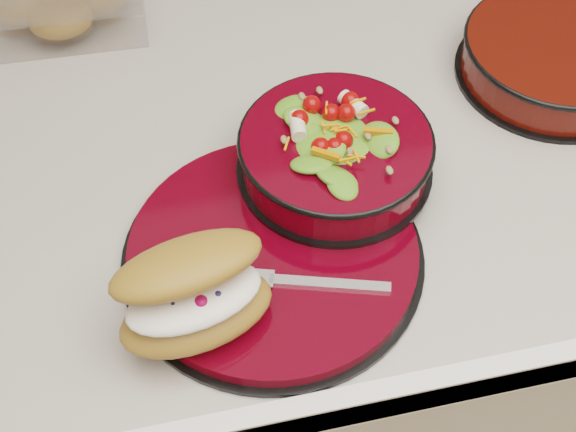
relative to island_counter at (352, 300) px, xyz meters
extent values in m
cube|color=#AE7846|center=(0.00, 0.00, -0.46)|extent=(4.00, 4.00, 0.01)
cube|color=silver|center=(0.00, 0.00, -0.02)|extent=(1.16, 0.66, 0.86)
cube|color=#B4AFA5|center=(0.00, 0.00, 0.43)|extent=(1.24, 0.74, 0.04)
cube|color=white|center=(0.00, -0.36, 0.43)|extent=(1.24, 0.02, 0.05)
cylinder|color=black|center=(-0.17, -0.20, 0.45)|extent=(0.31, 0.31, 0.01)
cylinder|color=#58030C|center=(-0.17, -0.20, 0.46)|extent=(0.29, 0.29, 0.01)
torus|color=black|center=(-0.16, -0.21, 0.46)|extent=(0.16, 0.16, 0.01)
cylinder|color=black|center=(-0.08, -0.11, 0.47)|extent=(0.21, 0.21, 0.01)
cylinder|color=#58030C|center=(-0.08, -0.11, 0.49)|extent=(0.20, 0.20, 0.04)
torus|color=black|center=(-0.08, -0.11, 0.51)|extent=(0.20, 0.20, 0.01)
ellipsoid|color=#3E7922|center=(-0.08, -0.11, 0.51)|extent=(0.17, 0.17, 0.07)
sphere|color=red|center=(-0.04, -0.11, 0.54)|extent=(0.02, 0.02, 0.02)
sphere|color=red|center=(-0.05, -0.08, 0.54)|extent=(0.02, 0.02, 0.02)
sphere|color=red|center=(-0.08, -0.07, 0.54)|extent=(0.02, 0.02, 0.02)
sphere|color=red|center=(-0.11, -0.08, 0.54)|extent=(0.02, 0.02, 0.02)
sphere|color=red|center=(-0.12, -0.11, 0.54)|extent=(0.02, 0.02, 0.02)
sphere|color=red|center=(-0.11, -0.14, 0.54)|extent=(0.02, 0.02, 0.02)
sphere|color=red|center=(-0.08, -0.15, 0.54)|extent=(0.02, 0.02, 0.02)
sphere|color=red|center=(-0.05, -0.14, 0.54)|extent=(0.02, 0.02, 0.02)
cylinder|color=silver|center=(-0.05, -0.08, 0.54)|extent=(0.03, 0.04, 0.02)
cylinder|color=silver|center=(-0.12, -0.09, 0.54)|extent=(0.04, 0.03, 0.02)
cube|color=orange|center=(-0.10, -0.14, 0.54)|extent=(0.03, 0.03, 0.01)
cube|color=orange|center=(-0.04, -0.12, 0.54)|extent=(0.03, 0.02, 0.01)
ellipsoid|color=#AD6C35|center=(-0.25, -0.27, 0.49)|extent=(0.16, 0.11, 0.04)
ellipsoid|color=white|center=(-0.25, -0.27, 0.51)|extent=(0.14, 0.09, 0.02)
ellipsoid|color=#AD6C35|center=(-0.25, -0.25, 0.54)|extent=(0.15, 0.10, 0.04)
sphere|color=#B50C39|center=(-0.27, -0.27, 0.52)|extent=(0.02, 0.02, 0.02)
sphere|color=#B50C39|center=(-0.24, -0.28, 0.52)|extent=(0.02, 0.02, 0.02)
sphere|color=#191947|center=(-0.26, -0.26, 0.52)|extent=(0.01, 0.01, 0.01)
sphere|color=#191947|center=(-0.24, -0.27, 0.52)|extent=(0.01, 0.01, 0.01)
sphere|color=#191947|center=(-0.25, -0.27, 0.52)|extent=(0.01, 0.01, 0.01)
sphere|color=#191947|center=(-0.23, -0.27, 0.52)|extent=(0.01, 0.01, 0.01)
sphere|color=#191947|center=(-0.27, -0.28, 0.52)|extent=(0.01, 0.01, 0.01)
sphere|color=#191947|center=(-0.23, -0.26, 0.52)|extent=(0.01, 0.01, 0.01)
cube|color=silver|center=(-0.12, -0.25, 0.47)|extent=(0.11, 0.05, 0.00)
cube|color=silver|center=(-0.19, -0.23, 0.47)|extent=(0.04, 0.03, 0.00)
cube|color=white|center=(-0.35, 0.24, 0.47)|extent=(0.22, 0.16, 0.05)
ellipsoid|color=#AD6C35|center=(-0.40, 0.24, 0.47)|extent=(0.08, 0.07, 0.04)
ellipsoid|color=#AD6C35|center=(-0.35, 0.20, 0.47)|extent=(0.08, 0.07, 0.04)
cylinder|color=black|center=(0.22, 0.00, 0.45)|extent=(0.23, 0.23, 0.01)
cylinder|color=#4D0B05|center=(0.22, 0.00, 0.48)|extent=(0.22, 0.22, 0.05)
torus|color=black|center=(0.22, 0.00, 0.50)|extent=(0.23, 0.23, 0.01)
camera|label=1|loc=(-0.25, -0.65, 1.11)|focal=50.00mm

